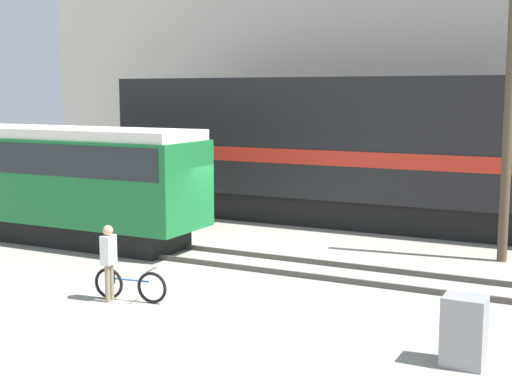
% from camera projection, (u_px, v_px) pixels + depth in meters
% --- Properties ---
extents(ground_plane, '(120.00, 120.00, 0.00)m').
position_uv_depth(ground_plane, '(253.00, 252.00, 20.55)').
color(ground_plane, '#9E998C').
extents(track_near, '(60.00, 1.51, 0.14)m').
position_uv_depth(track_near, '(231.00, 259.00, 19.39)').
color(track_near, '#47423D').
rests_on(track_near, ground).
extents(track_far, '(60.00, 1.51, 0.14)m').
position_uv_depth(track_far, '(323.00, 220.00, 25.35)').
color(track_far, '#47423D').
rests_on(track_far, ground).
extents(building_backdrop, '(32.43, 6.00, 11.68)m').
position_uv_depth(building_backdrop, '(390.00, 63.00, 31.35)').
color(building_backdrop, beige).
rests_on(building_backdrop, ground).
extents(freight_locomotive, '(18.44, 3.04, 5.66)m').
position_uv_depth(freight_locomotive, '(369.00, 149.00, 24.26)').
color(freight_locomotive, black).
rests_on(freight_locomotive, ground).
extents(streetcar, '(10.52, 2.54, 3.50)m').
position_uv_depth(streetcar, '(47.00, 176.00, 22.07)').
color(streetcar, black).
rests_on(streetcar, ground).
extents(bicycle, '(1.77, 0.44, 0.77)m').
position_uv_depth(bicycle, '(130.00, 285.00, 15.68)').
color(bicycle, black).
rests_on(bicycle, ground).
extents(person, '(0.27, 0.39, 1.70)m').
position_uv_depth(person, '(109.00, 255.00, 15.59)').
color(person, '#8C7A5B').
rests_on(person, ground).
extents(utility_pole_left, '(0.26, 0.26, 7.80)m').
position_uv_depth(utility_pole_left, '(509.00, 118.00, 18.88)').
color(utility_pole_left, '#4C3D2D').
rests_on(utility_pole_left, ground).
extents(signal_box, '(0.70, 0.60, 1.20)m').
position_uv_depth(signal_box, '(464.00, 331.00, 11.96)').
color(signal_box, gray).
rests_on(signal_box, ground).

